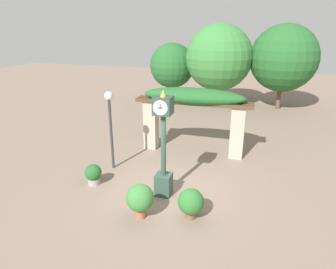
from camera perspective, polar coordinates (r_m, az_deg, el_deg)
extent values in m
plane|color=#7F6B5B|center=(10.10, 0.07, -11.16)|extent=(60.00, 60.00, 0.00)
cube|color=#2D473D|center=(9.90, -0.84, -9.46)|extent=(0.51, 0.51, 0.72)
cylinder|color=#2D473D|center=(9.31, -0.88, -2.22)|extent=(0.16, 0.16, 1.98)
cylinder|color=gold|center=(8.98, -0.91, 3.75)|extent=(0.26, 0.26, 0.04)
cube|color=#2D473D|center=(8.90, -0.92, 5.53)|extent=(0.54, 0.54, 0.54)
cylinder|color=beige|center=(8.65, -1.48, 5.09)|extent=(0.44, 0.02, 0.44)
cylinder|color=beige|center=(9.16, -0.40, 5.95)|extent=(0.44, 0.02, 0.44)
cube|color=black|center=(8.63, -1.51, 5.07)|extent=(0.15, 0.01, 0.02)
cube|color=black|center=(8.62, -1.51, 5.49)|extent=(0.02, 0.01, 0.14)
cone|color=gold|center=(8.82, -0.94, 7.89)|extent=(0.19, 0.19, 0.21)
cube|color=#A89E89|center=(13.35, -3.22, 1.89)|extent=(0.55, 0.55, 2.17)
cube|color=#A89E89|center=(12.64, 13.06, 0.34)|extent=(0.55, 0.55, 2.17)
cube|color=#4C3823|center=(12.28, 4.57, 5.88)|extent=(4.92, 0.14, 0.14)
cube|color=#4C3823|center=(12.54, 4.85, 6.17)|extent=(4.92, 0.14, 0.14)
cube|color=#4C3823|center=(12.80, 5.11, 6.45)|extent=(4.92, 0.14, 0.14)
ellipsoid|color=#235B28|center=(12.48, 4.88, 7.27)|extent=(4.26, 1.15, 0.70)
cylinder|color=brown|center=(8.94, 4.31, -14.86)|extent=(0.30, 0.30, 0.26)
sphere|color=#2D6B2D|center=(8.71, 4.38, -12.64)|extent=(0.75, 0.75, 0.75)
cylinder|color=#9E563D|center=(8.96, -5.26, -14.47)|extent=(0.31, 0.31, 0.33)
sphere|color=#387A38|center=(8.71, -5.36, -11.93)|extent=(0.80, 0.80, 0.80)
cylinder|color=gray|center=(10.91, -13.90, -8.58)|extent=(0.42, 0.42, 0.23)
sphere|color=#235B28|center=(10.76, -14.05, -7.04)|extent=(0.58, 0.58, 0.58)
cylinder|color=#333338|center=(11.46, -10.74, -0.14)|extent=(0.10, 0.10, 2.70)
sphere|color=white|center=(11.04, -11.24, 7.22)|extent=(0.32, 0.32, 0.32)
cylinder|color=brown|center=(22.25, 0.78, 8.30)|extent=(0.28, 0.28, 1.45)
sphere|color=#235B28|center=(21.95, 0.80, 12.99)|extent=(3.17, 3.17, 3.17)
cylinder|color=brown|center=(20.93, 9.30, 7.72)|extent=(0.28, 0.28, 1.75)
sphere|color=#387A38|center=(20.57, 9.68, 14.26)|extent=(4.36, 4.36, 4.36)
cylinder|color=brown|center=(21.26, 20.39, 7.02)|extent=(0.28, 0.28, 1.82)
sphere|color=#235B28|center=(20.90, 21.19, 13.41)|extent=(4.24, 4.24, 4.24)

